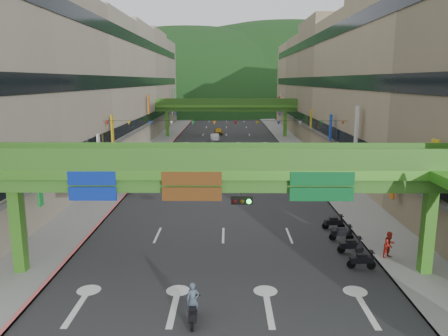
{
  "coord_description": "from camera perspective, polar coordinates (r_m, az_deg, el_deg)",
  "views": [
    {
      "loc": [
        0.29,
        -16.27,
        10.39
      ],
      "look_at": [
        0.0,
        18.0,
        3.5
      ],
      "focal_mm": 35.0,
      "sensor_mm": 36.0,
      "label": 1
    }
  ],
  "objects": [
    {
      "name": "scooter_rider_near",
      "position": [
        19.79,
        -4.06,
        -17.47
      ],
      "size": [
        0.57,
        1.6,
        1.88
      ],
      "color": "black",
      "rests_on": "ground"
    },
    {
      "name": "hill_right",
      "position": [
        198.09,
        7.73,
        8.27
      ],
      "size": [
        208.0,
        176.0,
        128.0
      ],
      "primitive_type": "ellipsoid",
      "color": "#1C4419",
      "rests_on": "ground"
    },
    {
      "name": "curb_right",
      "position": [
        67.64,
        7.97,
        2.5
      ],
      "size": [
        0.2,
        140.0,
        0.18
      ],
      "primitive_type": "cube",
      "color": "gray",
      "rests_on": "ground"
    },
    {
      "name": "pedestrian_blue",
      "position": [
        42.13,
        13.53,
        -2.11
      ],
      "size": [
        0.84,
        0.64,
        1.61
      ],
      "primitive_type": "imported",
      "rotation": [
        0.0,
        0.0,
        3.37
      ],
      "color": "#2C364E",
      "rests_on": "ground"
    },
    {
      "name": "car_silver",
      "position": [
        75.35,
        -1.2,
        3.98
      ],
      "size": [
        1.63,
        4.28,
        1.39
      ],
      "primitive_type": "imported",
      "rotation": [
        0.0,
        0.0,
        0.04
      ],
      "color": "#96959B",
      "rests_on": "ground"
    },
    {
      "name": "scooter_rider_left",
      "position": [
        40.43,
        -6.88,
        -2.08
      ],
      "size": [
        1.08,
        1.59,
        2.08
      ],
      "color": "#A0A0A8",
      "rests_on": "ground"
    },
    {
      "name": "pedestrian_red",
      "position": [
        27.78,
        20.77,
        -9.63
      ],
      "size": [
        0.96,
        0.88,
        1.58
      ],
      "primitive_type": "imported",
      "rotation": [
        0.0,
        0.0,
        0.48
      ],
      "color": "red",
      "rests_on": "ground"
    },
    {
      "name": "curb_left",
      "position": [
        67.72,
        -7.5,
        2.53
      ],
      "size": [
        0.2,
        140.0,
        0.18
      ],
      "primitive_type": "cube",
      "color": "#CC5959",
      "rests_on": "ground"
    },
    {
      "name": "sidewalk_left",
      "position": [
        68.01,
        -9.08,
        2.5
      ],
      "size": [
        4.0,
        140.0,
        0.15
      ],
      "primitive_type": "cube",
      "color": "gray",
      "rests_on": "ground"
    },
    {
      "name": "building_row_left",
      "position": [
        69.01,
        -15.94,
        10.17
      ],
      "size": [
        12.8,
        95.0,
        19.0
      ],
      "color": "#9E937F",
      "rests_on": "ground"
    },
    {
      "name": "car_yellow",
      "position": [
        85.76,
        -0.74,
        4.84
      ],
      "size": [
        1.75,
        3.82,
        1.27
      ],
      "primitive_type": "imported",
      "rotation": [
        0.0,
        0.0,
        0.07
      ],
      "color": "#BD8A12",
      "rests_on": "ground"
    },
    {
      "name": "bunting_string",
      "position": [
        46.48,
        0.13,
        5.9
      ],
      "size": [
        26.0,
        0.36,
        0.47
      ],
      "color": "black",
      "rests_on": "ground"
    },
    {
      "name": "pedestrian_dark",
      "position": [
        42.03,
        13.56,
        -2.0
      ],
      "size": [
        1.15,
        0.84,
        1.81
      ],
      "primitive_type": "imported",
      "rotation": [
        0.0,
        0.0,
        -0.42
      ],
      "color": "black",
      "rests_on": "ground"
    },
    {
      "name": "road_slab",
      "position": [
        67.08,
        0.23,
        2.47
      ],
      "size": [
        18.0,
        140.0,
        0.02
      ],
      "primitive_type": "cube",
      "color": "#28282B",
      "rests_on": "ground"
    },
    {
      "name": "scooter_rider_mid",
      "position": [
        42.74,
        0.04,
        -1.34
      ],
      "size": [
        0.78,
        1.6,
        1.93
      ],
      "color": "black",
      "rests_on": "ground"
    },
    {
      "name": "overpass_near",
      "position": [
        22.27,
        2.13,
        -2.11
      ],
      "size": [
        28.0,
        12.27,
        7.1
      ],
      "color": "#4C9E2D",
      "rests_on": "ground"
    },
    {
      "name": "building_row_right",
      "position": [
        68.85,
        16.46,
        10.14
      ],
      "size": [
        12.8,
        95.0,
        19.0
      ],
      "color": "gray",
      "rests_on": "ground"
    },
    {
      "name": "scooter_rider_far",
      "position": [
        48.26,
        -3.68,
        0.15
      ],
      "size": [
        0.9,
        1.59,
        2.03
      ],
      "color": "maroon",
      "rests_on": "ground"
    },
    {
      "name": "parked_scooter_row",
      "position": [
        29.05,
        15.64,
        -8.93
      ],
      "size": [
        1.6,
        7.17,
        1.08
      ],
      "color": "black",
      "rests_on": "ground"
    },
    {
      "name": "sidewalk_right",
      "position": [
        67.92,
        9.56,
        2.48
      ],
      "size": [
        4.0,
        140.0,
        0.15
      ],
      "primitive_type": "cube",
      "color": "gray",
      "rests_on": "ground"
    },
    {
      "name": "hill_left",
      "position": [
        177.24,
        -4.51,
        7.98
      ],
      "size": [
        168.0,
        140.0,
        112.0
      ],
      "primitive_type": "ellipsoid",
      "color": "#1C4419",
      "rests_on": "ground"
    },
    {
      "name": "overpass_far",
      "position": [
        81.42,
        0.28,
        7.86
      ],
      "size": [
        28.0,
        2.2,
        7.1
      ],
      "color": "#4C9E2D",
      "rests_on": "ground"
    }
  ]
}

